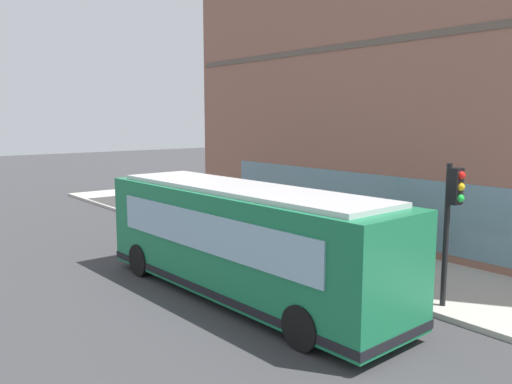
# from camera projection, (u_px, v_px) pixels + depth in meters

# --- Properties ---
(ground) EXTENTS (120.00, 120.00, 0.00)m
(ground) POSITION_uv_depth(u_px,v_px,m) (210.00, 279.00, 15.97)
(ground) COLOR #38383A
(sidewalk_curb) EXTENTS (4.36, 40.00, 0.15)m
(sidewalk_curb) POSITION_uv_depth(u_px,v_px,m) (321.00, 252.00, 18.91)
(sidewalk_curb) COLOR #B2ADA3
(sidewalk_curb) RESTS_ON ground
(building_corner) EXTENTS (8.10, 21.74, 13.78)m
(building_corner) POSITION_uv_depth(u_px,v_px,m) (429.00, 69.00, 21.79)
(building_corner) COLOR #8C5B4C
(building_corner) RESTS_ON ground
(city_bus_nearside) EXTENTS (2.92, 10.13, 3.07)m
(city_bus_nearside) POSITION_uv_depth(u_px,v_px,m) (242.00, 241.00, 14.23)
(city_bus_nearside) COLOR #197247
(city_bus_nearside) RESTS_ON ground
(traffic_light_near_corner) EXTENTS (0.32, 0.49, 3.63)m
(traffic_light_near_corner) POSITION_uv_depth(u_px,v_px,m) (452.00, 208.00, 12.90)
(traffic_light_near_corner) COLOR black
(traffic_light_near_corner) RESTS_ON sidewalk_curb
(fire_hydrant) EXTENTS (0.35, 0.35, 0.74)m
(fire_hydrant) POSITION_uv_depth(u_px,v_px,m) (354.00, 238.00, 19.17)
(fire_hydrant) COLOR gold
(fire_hydrant) RESTS_ON sidewalk_curb
(pedestrian_by_light_pole) EXTENTS (0.32, 0.32, 1.56)m
(pedestrian_by_light_pole) POSITION_uv_depth(u_px,v_px,m) (276.00, 225.00, 18.89)
(pedestrian_by_light_pole) COLOR gold
(pedestrian_by_light_pole) RESTS_ON sidewalk_curb
(pedestrian_near_hydrant) EXTENTS (0.32, 0.32, 1.74)m
(pedestrian_near_hydrant) POSITION_uv_depth(u_px,v_px,m) (223.00, 208.00, 21.88)
(pedestrian_near_hydrant) COLOR black
(pedestrian_near_hydrant) RESTS_ON sidewalk_curb
(pedestrian_walking_along_curb) EXTENTS (0.32, 0.32, 1.72)m
(pedestrian_walking_along_curb) POSITION_uv_depth(u_px,v_px,m) (418.00, 231.00, 17.44)
(pedestrian_walking_along_curb) COLOR #3F8C4C
(pedestrian_walking_along_curb) RESTS_ON sidewalk_curb
(newspaper_vending_box) EXTENTS (0.44, 0.43, 0.90)m
(newspaper_vending_box) POSITION_uv_depth(u_px,v_px,m) (371.00, 254.00, 16.65)
(newspaper_vending_box) COLOR #197233
(newspaper_vending_box) RESTS_ON sidewalk_curb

